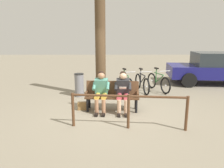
# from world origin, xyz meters

# --- Properties ---
(ground_plane) EXTENTS (40.00, 40.00, 0.00)m
(ground_plane) POSITION_xyz_m (0.00, 0.00, 0.00)
(ground_plane) COLOR gray
(bench) EXTENTS (1.63, 0.58, 0.87)m
(bench) POSITION_xyz_m (0.02, -0.26, 0.51)
(bench) COLOR #51331E
(bench) RESTS_ON ground
(person_reading) EXTENTS (0.51, 0.78, 1.20)m
(person_reading) POSITION_xyz_m (-0.28, -0.07, 0.66)
(person_reading) COLOR #262628
(person_reading) RESTS_ON ground
(person_companion) EXTENTS (0.51, 0.78, 1.20)m
(person_companion) POSITION_xyz_m (0.35, -0.11, 0.66)
(person_companion) COLOR #4C8C7A
(person_companion) RESTS_ON ground
(handbag) EXTENTS (0.31, 0.16, 0.24)m
(handbag) POSITION_xyz_m (0.93, -0.24, 0.12)
(handbag) COLOR olive
(handbag) RESTS_ON ground
(tree_trunk) EXTENTS (0.37, 0.37, 4.00)m
(tree_trunk) POSITION_xyz_m (0.43, -1.64, 2.00)
(tree_trunk) COLOR #4C3823
(tree_trunk) RESTS_ON ground
(litter_bin) EXTENTS (0.35, 0.35, 0.86)m
(litter_bin) POSITION_xyz_m (1.24, -1.74, 0.43)
(litter_bin) COLOR slate
(litter_bin) RESTS_ON ground
(bicycle_green) EXTENTS (0.69, 1.60, 0.94)m
(bicycle_green) POSITION_xyz_m (-1.88, -2.53, 0.36)
(bicycle_green) COLOR black
(bicycle_green) RESTS_ON ground
(bicycle_orange) EXTENTS (0.50, 1.66, 0.94)m
(bicycle_orange) POSITION_xyz_m (-1.19, -2.37, 0.36)
(bicycle_orange) COLOR black
(bicycle_orange) RESTS_ON ground
(bicycle_blue) EXTENTS (0.58, 1.64, 0.94)m
(bicycle_blue) POSITION_xyz_m (-0.53, -2.31, 0.36)
(bicycle_blue) COLOR black
(bicycle_blue) RESTS_ON ground
(railing_fence) EXTENTS (2.79, 0.35, 0.85)m
(railing_fence) POSITION_xyz_m (-0.36, 1.10, 0.58)
(railing_fence) COLOR #51331E
(railing_fence) RESTS_ON ground
(parked_car) EXTENTS (4.36, 2.35, 1.47)m
(parked_car) POSITION_xyz_m (-4.88, -3.87, 0.77)
(parked_car) COLOR navy
(parked_car) RESTS_ON ground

